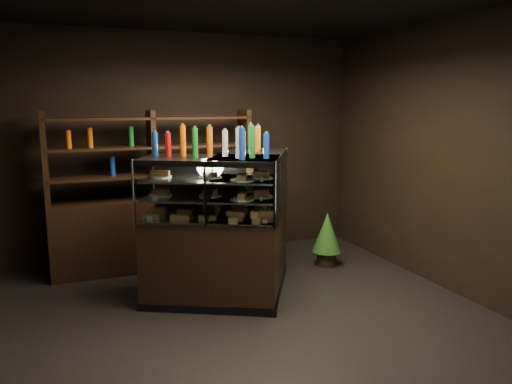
% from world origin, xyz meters
% --- Properties ---
extents(ground, '(5.00, 5.00, 0.00)m').
position_xyz_m(ground, '(0.00, 0.00, 0.00)').
color(ground, black).
rests_on(ground, ground).
extents(room_shell, '(5.02, 5.02, 3.01)m').
position_xyz_m(room_shell, '(0.00, 0.00, 1.94)').
color(room_shell, black).
rests_on(room_shell, ground).
extents(display_case, '(1.95, 1.59, 1.55)m').
position_xyz_m(display_case, '(0.17, 0.80, 0.52)').
color(display_case, black).
rests_on(display_case, ground).
extents(food_display, '(1.52, 1.21, 0.47)m').
position_xyz_m(food_display, '(0.17, 0.79, 1.16)').
color(food_display, '#D78B4D').
rests_on(food_display, display_case).
extents(bottles_top, '(1.35, 1.07, 0.30)m').
position_xyz_m(bottles_top, '(0.17, 0.80, 1.69)').
color(bottles_top, '#B20C0A').
rests_on(bottles_top, display_case).
extents(potted_conifer, '(0.37, 0.37, 0.79)m').
position_xyz_m(potted_conifer, '(1.65, 1.31, 0.45)').
color(potted_conifer, black).
rests_on(potted_conifer, ground).
extents(back_shelving, '(2.50, 0.42, 2.00)m').
position_xyz_m(back_shelving, '(-0.44, 2.05, 0.61)').
color(back_shelving, black).
rests_on(back_shelving, ground).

